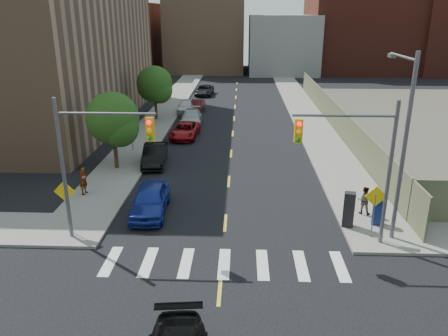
# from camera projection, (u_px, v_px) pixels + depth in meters

# --- Properties ---
(ground) EXTENTS (160.00, 160.00, 0.00)m
(ground) POSITION_uv_depth(u_px,v_px,m) (217.00, 324.00, 15.62)
(ground) COLOR black
(ground) RESTS_ON ground
(sidewalk_nw) EXTENTS (3.50, 73.00, 0.15)m
(sidewalk_nw) POSITION_uv_depth(u_px,v_px,m) (174.00, 100.00, 54.92)
(sidewalk_nw) COLOR gray
(sidewalk_nw) RESTS_ON ground
(sidewalk_ne) EXTENTS (3.50, 73.00, 0.15)m
(sidewalk_ne) POSITION_uv_depth(u_px,v_px,m) (298.00, 101.00, 54.32)
(sidewalk_ne) COLOR gray
(sidewalk_ne) RESTS_ON ground
(fence_north) EXTENTS (0.12, 44.00, 2.50)m
(fence_north) POSITION_uv_depth(u_px,v_px,m) (335.00, 116.00, 41.16)
(fence_north) COLOR #575A3F
(fence_north) RESTS_ON ground
(building_nw) EXTENTS (22.00, 30.00, 16.00)m
(building_nw) POSITION_uv_depth(u_px,v_px,m) (6.00, 40.00, 41.97)
(building_nw) COLOR #8C6B4C
(building_nw) RESTS_ON ground
(bg_bldg_west) EXTENTS (14.00, 18.00, 12.00)m
(bg_bldg_west) POSITION_uv_depth(u_px,v_px,m) (119.00, 38.00, 80.26)
(bg_bldg_west) COLOR #592319
(bg_bldg_west) RESTS_ON ground
(bg_bldg_midwest) EXTENTS (14.00, 16.00, 15.00)m
(bg_bldg_midwest) POSITION_uv_depth(u_px,v_px,m) (206.00, 29.00, 81.02)
(bg_bldg_midwest) COLOR #8C6B4C
(bg_bldg_midwest) RESTS_ON ground
(bg_bldg_center) EXTENTS (12.00, 16.00, 10.00)m
(bg_bldg_center) POSITION_uv_depth(u_px,v_px,m) (282.00, 44.00, 79.45)
(bg_bldg_center) COLOR gray
(bg_bldg_center) RESTS_ON ground
(bg_bldg_east) EXTENTS (18.00, 18.00, 16.00)m
(bg_bldg_east) POSITION_uv_depth(u_px,v_px,m) (359.00, 26.00, 79.78)
(bg_bldg_east) COLOR #592319
(bg_bldg_east) RESTS_ON ground
(signal_nw) EXTENTS (4.59, 0.30, 7.00)m
(signal_nw) POSITION_uv_depth(u_px,v_px,m) (93.00, 151.00, 19.96)
(signal_nw) COLOR #59595E
(signal_nw) RESTS_ON ground
(signal_ne) EXTENTS (4.59, 0.30, 7.00)m
(signal_ne) POSITION_uv_depth(u_px,v_px,m) (357.00, 155.00, 19.50)
(signal_ne) COLOR #59595E
(signal_ne) RESTS_ON ground
(streetlight_ne) EXTENTS (0.25, 3.70, 9.00)m
(streetlight_ne) POSITION_uv_depth(u_px,v_px,m) (403.00, 135.00, 20.03)
(streetlight_ne) COLOR #59595E
(streetlight_ne) RESTS_ON ground
(warn_sign_nw) EXTENTS (1.06, 0.06, 2.83)m
(warn_sign_nw) POSITION_uv_depth(u_px,v_px,m) (65.00, 197.00, 21.35)
(warn_sign_nw) COLOR #59595E
(warn_sign_nw) RESTS_ON ground
(warn_sign_ne) EXTENTS (1.06, 0.06, 2.83)m
(warn_sign_ne) POSITION_uv_depth(u_px,v_px,m) (375.00, 202.00, 20.78)
(warn_sign_ne) COLOR #59595E
(warn_sign_ne) RESTS_ON ground
(warn_sign_midwest) EXTENTS (1.06, 0.06, 2.83)m
(warn_sign_midwest) POSITION_uv_depth(u_px,v_px,m) (131.00, 128.00, 34.05)
(warn_sign_midwest) COLOR #59595E
(warn_sign_midwest) RESTS_ON ground
(tree_west_near) EXTENTS (3.66, 3.64, 5.52)m
(tree_west_near) POSITION_uv_depth(u_px,v_px,m) (113.00, 121.00, 29.84)
(tree_west_near) COLOR #332114
(tree_west_near) RESTS_ON ground
(tree_west_far) EXTENTS (3.66, 3.64, 5.52)m
(tree_west_far) POSITION_uv_depth(u_px,v_px,m) (155.00, 86.00, 43.94)
(tree_west_far) COLOR #332114
(tree_west_far) RESTS_ON ground
(parked_car_blue) EXTENTS (2.07, 4.71, 1.58)m
(parked_car_blue) POSITION_uv_depth(u_px,v_px,m) (150.00, 200.00, 24.01)
(parked_car_blue) COLOR navy
(parked_car_blue) RESTS_ON ground
(parked_car_black) EXTENTS (1.93, 4.58, 1.47)m
(parked_car_black) POSITION_uv_depth(u_px,v_px,m) (155.00, 155.00, 31.75)
(parked_car_black) COLOR black
(parked_car_black) RESTS_ON ground
(parked_car_red) EXTENTS (2.48, 4.87, 1.32)m
(parked_car_red) POSITION_uv_depth(u_px,v_px,m) (185.00, 130.00, 38.57)
(parked_car_red) COLOR maroon
(parked_car_red) RESTS_ON ground
(parked_car_silver) EXTENTS (2.24, 4.99, 1.42)m
(parked_car_silver) POSITION_uv_depth(u_px,v_px,m) (191.00, 117.00, 43.13)
(parked_car_silver) COLOR #A4A6AC
(parked_car_silver) RESTS_ON ground
(parked_car_white) EXTENTS (1.96, 4.50, 1.51)m
(parked_car_white) POSITION_uv_depth(u_px,v_px,m) (186.00, 106.00, 47.88)
(parked_car_white) COLOR silver
(parked_car_white) RESTS_ON ground
(parked_car_maroon) EXTENTS (1.59, 3.91, 1.26)m
(parked_car_maroon) POSITION_uv_depth(u_px,v_px,m) (197.00, 106.00, 48.66)
(parked_car_maroon) COLOR #410D0D
(parked_car_maroon) RESTS_ON ground
(parked_car_grey) EXTENTS (2.42, 4.86, 1.32)m
(parked_car_grey) POSITION_uv_depth(u_px,v_px,m) (204.00, 90.00, 58.29)
(parked_car_grey) COLOR black
(parked_car_grey) RESTS_ON ground
(mailbox) EXTENTS (0.68, 0.58, 1.42)m
(mailbox) POSITION_uv_depth(u_px,v_px,m) (378.00, 212.00, 22.46)
(mailbox) COLOR navy
(mailbox) RESTS_ON sidewalk_ne
(payphone) EXTENTS (0.63, 0.56, 1.85)m
(payphone) POSITION_uv_depth(u_px,v_px,m) (349.00, 210.00, 22.18)
(payphone) COLOR black
(payphone) RESTS_ON sidewalk_ne
(pedestrian_west) EXTENTS (0.54, 0.74, 1.87)m
(pedestrian_west) POSITION_uv_depth(u_px,v_px,m) (83.00, 179.00, 26.15)
(pedestrian_west) COLOR gray
(pedestrian_west) RESTS_ON sidewalk_nw
(pedestrian_east) EXTENTS (0.90, 0.80, 1.56)m
(pedestrian_east) POSITION_uv_depth(u_px,v_px,m) (364.00, 200.00, 23.62)
(pedestrian_east) COLOR gray
(pedestrian_east) RESTS_ON sidewalk_ne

